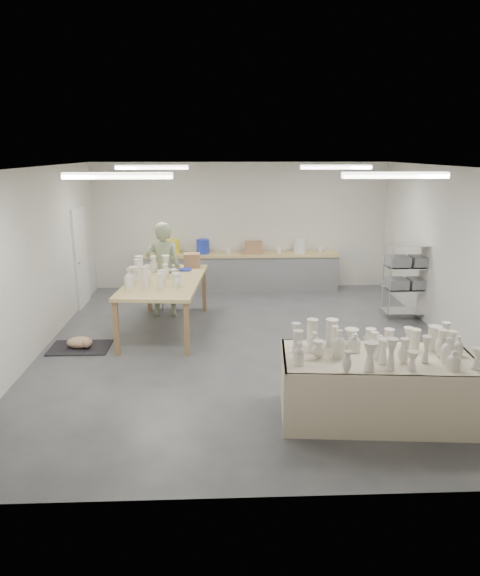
{
  "coord_description": "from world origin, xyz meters",
  "views": [
    {
      "loc": [
        -0.51,
        -8.26,
        3.25
      ],
      "look_at": [
        -0.17,
        -0.07,
        1.05
      ],
      "focal_mm": 32.0,
      "sensor_mm": 36.0,
      "label": 1
    }
  ],
  "objects_px": {
    "potter": "(163,270)",
    "work_table": "(163,279)",
    "drying_table": "(376,384)",
    "red_stool": "(166,298)"
  },
  "relations": [
    {
      "from": "potter",
      "to": "red_stool",
      "type": "xyz_separation_m",
      "value": [
        0.0,
        0.27,
        -0.66
      ]
    },
    {
      "from": "drying_table",
      "to": "work_table",
      "type": "distance_m",
      "value": 4.57
    },
    {
      "from": "work_table",
      "to": "potter",
      "type": "xyz_separation_m",
      "value": [
        -0.08,
        0.8,
        -0.01
      ]
    },
    {
      "from": "potter",
      "to": "work_table",
      "type": "bearing_deg",
      "value": 95.02
    },
    {
      "from": "drying_table",
      "to": "red_stool",
      "type": "height_order",
      "value": "drying_table"
    },
    {
      "from": "drying_table",
      "to": "red_stool",
      "type": "relative_size",
      "value": 5.86
    },
    {
      "from": "potter",
      "to": "red_stool",
      "type": "height_order",
      "value": "potter"
    },
    {
      "from": "potter",
      "to": "red_stool",
      "type": "relative_size",
      "value": 4.65
    },
    {
      "from": "drying_table",
      "to": "red_stool",
      "type": "xyz_separation_m",
      "value": [
        -3.04,
        4.51,
        -0.15
      ]
    },
    {
      "from": "drying_table",
      "to": "work_table",
      "type": "bearing_deg",
      "value": 135.64
    }
  ]
}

